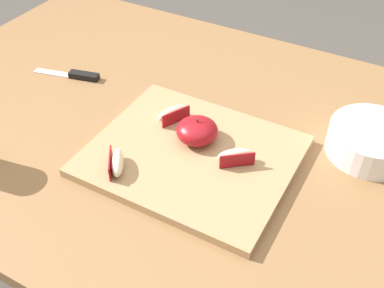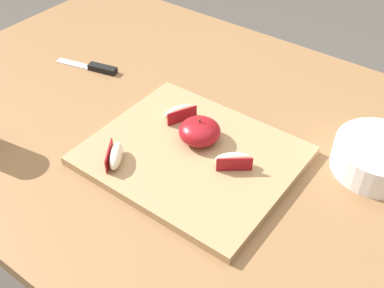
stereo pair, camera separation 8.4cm
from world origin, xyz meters
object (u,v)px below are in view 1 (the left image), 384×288
cutting_board (192,156)px  apple_wedge_front (117,163)px  paring_knife (79,75)px  apple_wedge_right (236,156)px  apple_wedge_middle (173,114)px  ceramic_fruit_bowl (372,140)px  apple_half_skin_up (197,131)px

cutting_board → apple_wedge_front: (-0.09, -0.10, 0.02)m
paring_knife → cutting_board: bearing=-17.6°
cutting_board → apple_wedge_right: apple_wedge_right is taller
apple_wedge_right → apple_wedge_front: (-0.17, -0.12, 0.00)m
apple_wedge_middle → cutting_board: bearing=-39.9°
cutting_board → paring_knife: cutting_board is taller
apple_wedge_middle → paring_knife: (-0.28, 0.05, -0.03)m
cutting_board → paring_knife: bearing=162.4°
apple_wedge_right → paring_knife: 0.45m
apple_wedge_right → paring_knife: (-0.44, 0.10, -0.03)m
apple_wedge_front → ceramic_fruit_bowl: 0.47m
cutting_board → apple_half_skin_up: bearing=104.2°
apple_half_skin_up → paring_knife: bearing=167.5°
cutting_board → ceramic_fruit_bowl: size_ratio=2.29×
ceramic_fruit_bowl → cutting_board: bearing=-147.7°
apple_half_skin_up → ceramic_fruit_bowl: apple_half_skin_up is taller
apple_wedge_front → apple_wedge_middle: bearing=85.1°
apple_wedge_middle → paring_knife: bearing=170.4°
cutting_board → apple_wedge_right: (0.08, 0.01, 0.02)m
apple_half_skin_up → apple_wedge_front: bearing=-121.7°
apple_wedge_front → paring_knife: bearing=141.1°
ceramic_fruit_bowl → apple_half_skin_up: bearing=-154.0°
apple_wedge_middle → apple_wedge_front: bearing=-94.9°
apple_wedge_front → ceramic_fruit_bowl: bearing=36.7°
apple_half_skin_up → apple_wedge_right: bearing=-13.7°
apple_wedge_right → apple_wedge_middle: bearing=161.9°
cutting_board → apple_wedge_middle: bearing=140.1°
paring_knife → apple_half_skin_up: bearing=-12.5°
paring_knife → ceramic_fruit_bowl: 0.65m
apple_half_skin_up → apple_wedge_middle: (-0.07, 0.03, -0.01)m
apple_half_skin_up → apple_wedge_middle: size_ratio=1.13×
apple_half_skin_up → apple_wedge_middle: apple_half_skin_up is taller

